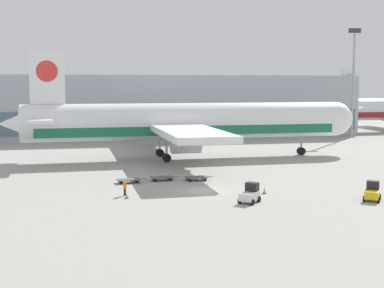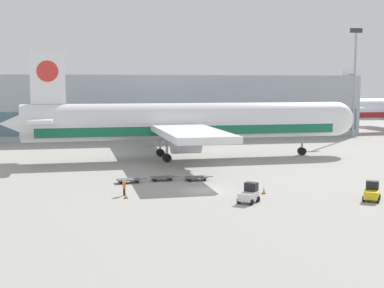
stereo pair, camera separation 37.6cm
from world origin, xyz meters
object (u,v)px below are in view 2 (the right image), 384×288
baggage_dolly_second (162,177)px  traffic_cone_near (126,196)px  light_mast (355,75)px  airplane_main (184,123)px  baggage_tug_mid (249,194)px  baggage_tug_foreground (372,192)px  baggage_dolly_third (196,177)px  ground_crew_near (124,187)px  baggage_dolly_lead (129,180)px  traffic_cone_far (264,190)px

baggage_dolly_second → traffic_cone_near: size_ratio=6.88×
light_mast → traffic_cone_near: size_ratio=44.66×
light_mast → traffic_cone_near: light_mast is taller
airplane_main → traffic_cone_near: bearing=-113.2°
baggage_tug_mid → baggage_dolly_second: bearing=67.8°
baggage_tug_foreground → baggage_dolly_third: (-15.51, 14.95, -0.49)m
traffic_cone_near → ground_crew_near: bearing=92.9°
baggage_dolly_lead → baggage_tug_mid: bearing=-54.9°
airplane_main → baggage_dolly_second: (-6.36, -19.03, -5.45)m
baggage_tug_mid → baggage_dolly_second: 15.81m
baggage_dolly_lead → traffic_cone_near: traffic_cone_near is taller
baggage_tug_mid → baggage_dolly_second: baggage_tug_mid is taller
baggage_tug_mid → baggage_dolly_lead: bearing=81.5°
ground_crew_near → traffic_cone_far: (15.17, -2.03, -0.59)m
baggage_dolly_lead → baggage_dolly_second: bearing=6.1°
airplane_main → baggage_dolly_third: airplane_main is taller
baggage_dolly_third → traffic_cone_near: size_ratio=6.88×
baggage_tug_foreground → baggage_dolly_third: 21.55m
baggage_dolly_lead → baggage_dolly_third: bearing=-4.9°
baggage_dolly_lead → baggage_dolly_second: same height
baggage_tug_foreground → traffic_cone_near: bearing=110.9°
baggage_dolly_third → traffic_cone_near: (-9.41, -8.82, -0.12)m
baggage_dolly_second → baggage_dolly_lead: bearing=-173.9°
traffic_cone_near → traffic_cone_far: bearing=-2.2°
light_mast → ground_crew_near: light_mast is taller
baggage_tug_foreground → baggage_dolly_third: size_ratio=0.75×
baggage_dolly_lead → baggage_dolly_second: (4.23, 0.81, 0.00)m
baggage_dolly_lead → traffic_cone_far: 16.96m
baggage_tug_foreground → traffic_cone_far: (-9.82, 5.55, -0.49)m
airplane_main → baggage_dolly_second: size_ratio=15.48×
baggage_dolly_lead → baggage_dolly_third: (8.42, -0.02, 0.00)m
traffic_cone_near → airplane_main: bearing=68.0°
baggage_tug_mid → ground_crew_near: 13.63m
traffic_cone_far → light_mast: bearing=54.1°
baggage_tug_mid → traffic_cone_near: size_ratio=5.07×
baggage_tug_foreground → baggage_dolly_third: bearing=80.8°
airplane_main → baggage_dolly_lead: 23.14m
baggage_tug_foreground → baggage_tug_mid: same height
traffic_cone_near → traffic_cone_far: 15.11m
baggage_tug_foreground → baggage_dolly_second: size_ratio=0.75×
baggage_tug_foreground → ground_crew_near: 26.12m
traffic_cone_far → baggage_tug_mid: bearing=-126.5°
light_mast → traffic_cone_far: (-40.34, -55.70, -13.66)m
ground_crew_near → baggage_dolly_third: bearing=104.0°
baggage_dolly_third → light_mast: bearing=40.4°
ground_crew_near → traffic_cone_far: size_ratio=2.12×
baggage_tug_mid → baggage_dolly_second: size_ratio=0.74×
airplane_main → light_mast: bearing=29.9°
baggage_tug_mid → traffic_cone_near: 13.00m
baggage_tug_foreground → airplane_main: bearing=55.7°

